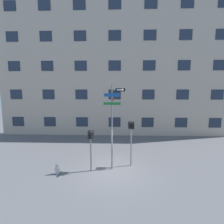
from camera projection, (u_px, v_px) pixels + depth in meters
The scene contains 6 objects.
ground_plane at pixel (112, 170), 10.59m from camera, with size 60.00×60.00×0.00m, color #515154.
building_facade at pixel (115, 66), 17.75m from camera, with size 24.00×0.63×14.38m.
street_sign_pole at pixel (113, 120), 10.38m from camera, with size 1.27×0.70×5.15m.
pedestrian_signal_left at pixel (91, 140), 10.28m from camera, with size 0.35×0.40×2.46m.
pedestrian_signal_right at pixel (131, 131), 10.94m from camera, with size 0.39×0.40×2.86m.
fire_hydrant at pixel (57, 169), 10.09m from camera, with size 0.34×0.18×0.62m.
Camera 1 is at (0.39, -10.01, 4.93)m, focal length 28.00 mm.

